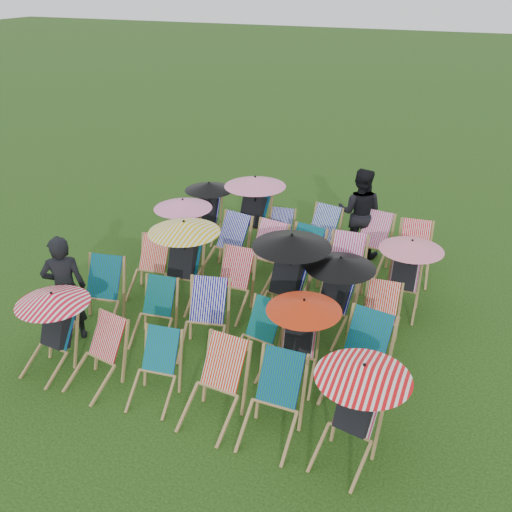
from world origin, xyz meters
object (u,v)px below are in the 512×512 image
at_px(deckchair_29, 413,253).
at_px(person_rear, 360,213).
at_px(deckchair_5, 353,412).
at_px(deckchair_0, 51,330).
at_px(person_left, 65,289).

height_order(deckchair_29, person_rear, person_rear).
height_order(deckchair_5, deckchair_29, deckchair_5).
xyz_separation_m(deckchair_0, person_rear, (2.97, 5.09, 0.25)).
bearing_deg(person_rear, deckchair_29, 151.48).
xyz_separation_m(deckchair_0, deckchair_5, (4.14, -0.02, 0.04)).
relative_size(deckchair_5, person_rear, 0.72).
bearing_deg(person_rear, person_left, 50.40).
bearing_deg(person_left, deckchair_0, 77.92).
relative_size(deckchair_0, person_left, 0.70).
distance_m(deckchair_0, person_left, 0.78).
bearing_deg(person_left, deckchair_5, 136.08).
relative_size(deckchair_0, deckchair_29, 1.22).
bearing_deg(deckchair_29, deckchair_5, -95.17).
distance_m(deckchair_5, deckchair_29, 4.58).
relative_size(deckchair_29, person_left, 0.57).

